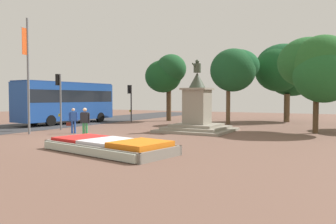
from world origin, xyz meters
name	(u,v)px	position (x,y,z in m)	size (l,w,h in m)	color
ground_plane	(83,140)	(0.00, 0.00, 0.00)	(74.56, 74.56, 0.00)	brown
flower_planter	(109,146)	(3.85, -2.57, 0.25)	(6.22, 3.51, 0.58)	#38281C
statue_monument	(197,114)	(3.75, 7.03, 1.16)	(4.63, 4.63, 4.86)	gray
traffic_light_mid_block	(59,92)	(-5.29, 3.35, 2.72)	(0.42, 0.31, 3.97)	slate
traffic_light_far_corner	(130,96)	(-5.31, 12.14, 2.41)	(0.41, 0.28, 3.49)	#2D2D33
banner_pole	(28,74)	(-4.87, 0.42, 3.79)	(0.14, 0.58, 7.23)	slate
city_bus	(67,100)	(-9.05, 7.74, 2.07)	(2.99, 9.50, 3.63)	#1E4799
pedestrian_with_handbag	(73,119)	(-2.73, 2.05, 0.91)	(0.53, 0.61, 1.62)	#264CA5
pedestrian_crossing_plaza	(85,120)	(-0.42, 0.63, 0.99)	(0.54, 0.34, 1.71)	#338C4C
park_tree_far_left	(166,74)	(-2.74, 14.57, 4.62)	(4.14, 3.21, 6.48)	#4C3823
park_tree_behind_statue	(285,70)	(7.52, 19.26, 4.91)	(5.66, 5.86, 7.39)	brown
park_tree_far_right	(317,67)	(10.99, 9.46, 4.25)	(4.85, 5.13, 6.29)	#4C3823
park_tree_mid_canopy	(235,68)	(4.23, 14.22, 4.85)	(4.04, 4.51, 6.50)	brown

